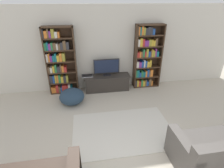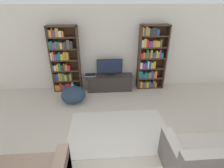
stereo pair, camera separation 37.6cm
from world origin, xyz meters
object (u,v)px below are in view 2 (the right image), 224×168
object	(u,v)px
bookshelf_right	(150,58)
beanbag_ottoman	(73,95)
tv_stand	(110,83)
laptop	(90,75)
bookshelf_left	(64,61)
television	(110,67)

from	to	relation	value
bookshelf_right	beanbag_ottoman	bearing A→B (deg)	-162.25
tv_stand	beanbag_ottoman	bearing A→B (deg)	-148.81
laptop	beanbag_ottoman	size ratio (longest dim) A/B	0.50
tv_stand	laptop	bearing A→B (deg)	173.51
bookshelf_left	tv_stand	bearing A→B (deg)	-4.31
television	beanbag_ottoman	world-z (taller)	television
laptop	tv_stand	bearing A→B (deg)	-6.49
tv_stand	beanbag_ottoman	distance (m)	1.28
bookshelf_left	beanbag_ottoman	size ratio (longest dim) A/B	2.92
tv_stand	television	world-z (taller)	television
bookshelf_left	laptop	bearing A→B (deg)	-2.61
bookshelf_right	television	size ratio (longest dim) A/B	2.51
television	bookshelf_right	bearing A→B (deg)	2.62
beanbag_ottoman	laptop	bearing A→B (deg)	56.91
bookshelf_left	tv_stand	distance (m)	1.60
tv_stand	laptop	size ratio (longest dim) A/B	4.27
bookshelf_right	tv_stand	xyz separation A→B (m)	(-1.31, -0.11, -0.76)
bookshelf_left	tv_stand	xyz separation A→B (m)	(1.41, -0.11, -0.75)
tv_stand	beanbag_ottoman	world-z (taller)	tv_stand
tv_stand	laptop	world-z (taller)	laptop
bookshelf_right	television	world-z (taller)	bookshelf_right
tv_stand	bookshelf_left	bearing A→B (deg)	175.69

